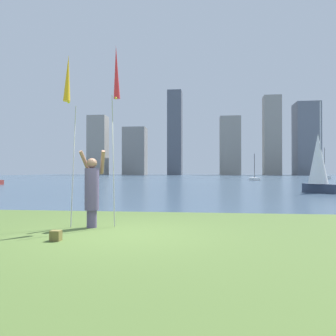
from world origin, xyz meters
name	(u,v)px	position (x,y,z in m)	size (l,w,h in m)	color
ground	(197,179)	(0.00, 50.95, -0.06)	(120.00, 138.00, 0.12)	#4C662D
person	(92,189)	(-0.86, 0.71, 0.91)	(0.68, 0.50, 1.84)	#594C72
kite_flag_left	(68,83)	(-1.36, 0.47, 3.40)	(0.16, 0.65, 4.07)	#B2B2B7
kite_flag_right	(116,77)	(-0.36, 1.05, 3.67)	(0.16, 0.52, 4.44)	#B2B2B7
bag	(56,236)	(-1.03, -0.87, 0.10)	(0.19, 0.17, 0.20)	olive
sailboat_1	(254,179)	(8.41, 42.31, 0.24)	(1.23, 2.95, 3.76)	white
sailboat_3	(325,177)	(21.01, 51.99, 0.38)	(1.34, 2.68, 5.21)	white
sailboat_5	(318,163)	(8.61, 14.73, 1.85)	(1.81, 2.20, 5.58)	#333D51
skyline_tower_0	(98,145)	(-34.57, 103.26, 9.81)	(6.06, 5.30, 19.61)	gray
skyline_tower_1	(135,151)	(-22.97, 107.91, 8.07)	(7.64, 6.45, 16.14)	gray
skyline_tower_2	(175,133)	(-8.88, 104.33, 13.69)	(4.54, 5.93, 27.39)	#565B66
skyline_tower_3	(230,146)	(8.96, 105.00, 9.39)	(6.54, 6.23, 18.79)	gray
skyline_tower_4	(272,136)	(22.12, 104.95, 12.62)	(5.38, 4.57, 25.23)	gray
skyline_tower_5	(306,139)	(32.84, 105.60, 11.43)	(7.23, 7.76, 22.86)	slate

